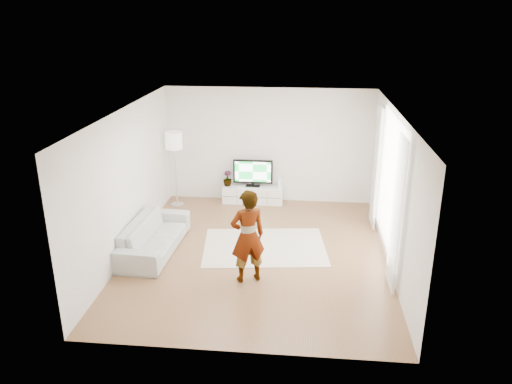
# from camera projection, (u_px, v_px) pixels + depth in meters

# --- Properties ---
(floor) EXTENTS (6.00, 6.00, 0.00)m
(floor) POSITION_uv_depth(u_px,v_px,m) (257.00, 254.00, 9.77)
(floor) COLOR olive
(floor) RESTS_ON ground
(ceiling) EXTENTS (6.00, 6.00, 0.00)m
(ceiling) POSITION_uv_depth(u_px,v_px,m) (257.00, 112.00, 8.81)
(ceiling) COLOR white
(ceiling) RESTS_ON wall_back
(wall_left) EXTENTS (0.02, 6.00, 2.80)m
(wall_left) POSITION_uv_depth(u_px,v_px,m) (127.00, 182.00, 9.52)
(wall_left) COLOR white
(wall_left) RESTS_ON floor
(wall_right) EXTENTS (0.02, 6.00, 2.80)m
(wall_right) POSITION_uv_depth(u_px,v_px,m) (393.00, 191.00, 9.06)
(wall_right) COLOR white
(wall_right) RESTS_ON floor
(wall_back) EXTENTS (5.00, 0.02, 2.80)m
(wall_back) POSITION_uv_depth(u_px,v_px,m) (269.00, 146.00, 12.10)
(wall_back) COLOR white
(wall_back) RESTS_ON floor
(wall_front) EXTENTS (5.00, 0.02, 2.80)m
(wall_front) POSITION_uv_depth(u_px,v_px,m) (234.00, 263.00, 6.49)
(wall_front) COLOR white
(wall_front) RESTS_ON floor
(window) EXTENTS (0.01, 2.60, 2.50)m
(window) POSITION_uv_depth(u_px,v_px,m) (390.00, 183.00, 9.33)
(window) COLOR white
(window) RESTS_ON wall_right
(curtain_near) EXTENTS (0.04, 0.70, 2.60)m
(curtain_near) POSITION_uv_depth(u_px,v_px,m) (397.00, 214.00, 8.15)
(curtain_near) COLOR white
(curtain_near) RESTS_ON floor
(curtain_far) EXTENTS (0.04, 0.70, 2.60)m
(curtain_far) POSITION_uv_depth(u_px,v_px,m) (376.00, 168.00, 10.58)
(curtain_far) COLOR white
(curtain_far) RESTS_ON floor
(media_console) EXTENTS (1.48, 0.42, 0.42)m
(media_console) POSITION_uv_depth(u_px,v_px,m) (253.00, 194.00, 12.32)
(media_console) COLOR white
(media_console) RESTS_ON floor
(television) EXTENTS (0.96, 0.19, 0.67)m
(television) POSITION_uv_depth(u_px,v_px,m) (253.00, 172.00, 12.15)
(television) COLOR black
(television) RESTS_ON media_console
(game_console) EXTENTS (0.08, 0.18, 0.24)m
(game_console) POSITION_uv_depth(u_px,v_px,m) (279.00, 183.00, 12.15)
(game_console) COLOR white
(game_console) RESTS_ON media_console
(potted_plant) EXTENTS (0.26, 0.26, 0.38)m
(potted_plant) POSITION_uv_depth(u_px,v_px,m) (227.00, 178.00, 12.24)
(potted_plant) COLOR #3F7238
(potted_plant) RESTS_ON media_console
(rug) EXTENTS (2.61, 2.01, 0.01)m
(rug) POSITION_uv_depth(u_px,v_px,m) (265.00, 247.00, 10.05)
(rug) COLOR beige
(rug) RESTS_ON floor
(player) EXTENTS (0.72, 0.62, 1.68)m
(player) POSITION_uv_depth(u_px,v_px,m) (248.00, 236.00, 8.53)
(player) COLOR #334772
(player) RESTS_ON rug
(sofa) EXTENTS (0.96, 2.23, 0.64)m
(sofa) POSITION_uv_depth(u_px,v_px,m) (154.00, 236.00, 9.81)
(sofa) COLOR beige
(sofa) RESTS_ON floor
(floor_lamp) EXTENTS (0.40, 0.40, 1.81)m
(floor_lamp) POSITION_uv_depth(u_px,v_px,m) (174.00, 144.00, 11.72)
(floor_lamp) COLOR silver
(floor_lamp) RESTS_ON floor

